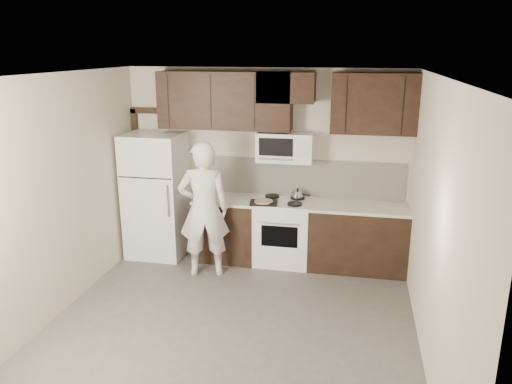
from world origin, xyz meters
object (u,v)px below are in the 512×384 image
(stove, at_px, (283,231))
(microwave, at_px, (285,147))
(person, at_px, (204,209))
(refrigerator, at_px, (156,195))

(stove, height_order, microwave, microwave)
(stove, relative_size, person, 0.51)
(stove, distance_m, refrigerator, 1.90)
(stove, bearing_deg, refrigerator, -178.49)
(stove, relative_size, refrigerator, 0.52)
(microwave, bearing_deg, refrigerator, -174.85)
(person, bearing_deg, stove, -165.56)
(refrigerator, xyz_separation_m, person, (0.88, -0.53, 0.01))
(refrigerator, bearing_deg, person, -30.96)
(person, bearing_deg, microwave, -160.69)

